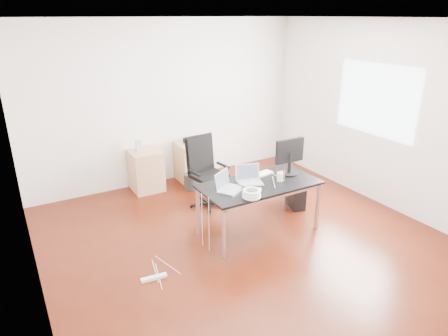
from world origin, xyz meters
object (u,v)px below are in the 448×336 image
filing_cabinet_left (146,171)px  filing_cabinet_right (192,162)px  pc_tower (295,193)px  desk (259,187)px  office_chair (206,168)px

filing_cabinet_left → filing_cabinet_right: 0.86m
pc_tower → desk: bearing=-140.4°
filing_cabinet_left → pc_tower: filing_cabinet_left is taller
filing_cabinet_left → filing_cabinet_right: (0.86, 0.00, 0.00)m
desk → office_chair: size_ratio=1.48×
office_chair → filing_cabinet_right: bearing=68.8°
office_chair → desk: bearing=-87.2°
office_chair → filing_cabinet_left: bearing=114.4°
filing_cabinet_left → filing_cabinet_right: same height
desk → pc_tower: bearing=21.5°
pc_tower → filing_cabinet_left: bearing=153.8°
desk → office_chair: bearing=100.8°
desk → pc_tower: 1.13m
office_chair → filing_cabinet_right: 1.05m
office_chair → pc_tower: office_chair is taller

